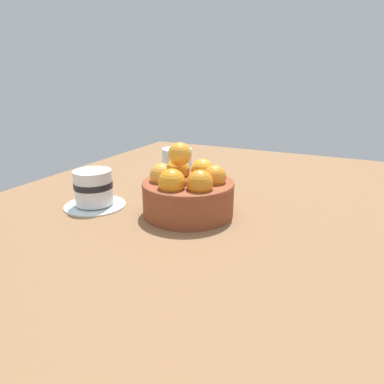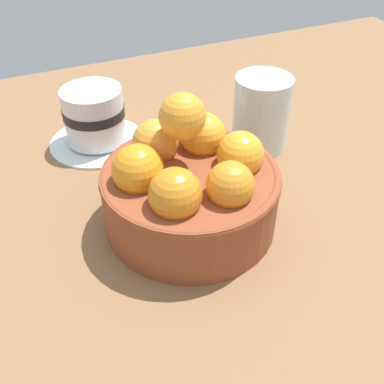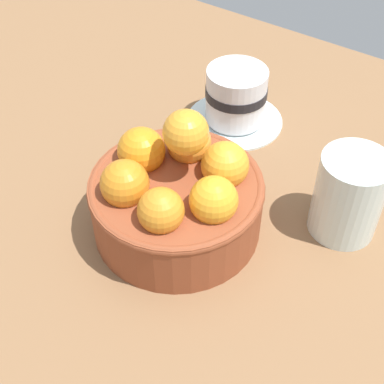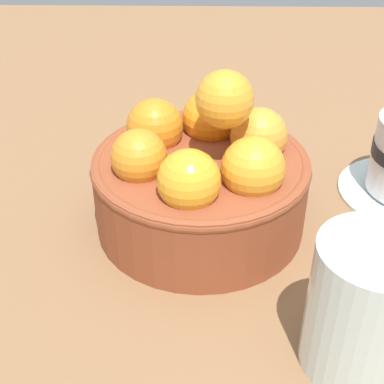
% 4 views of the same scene
% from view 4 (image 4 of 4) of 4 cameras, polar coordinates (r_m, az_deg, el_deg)
% --- Properties ---
extents(ground_plane, '(1.26, 0.87, 0.05)m').
position_cam_4_polar(ground_plane, '(0.48, 1.05, -5.41)').
color(ground_plane, brown).
extents(terracotta_bowl, '(0.17, 0.17, 0.13)m').
position_cam_4_polar(terracotta_bowl, '(0.44, 1.26, 1.56)').
color(terracotta_bowl, brown).
rests_on(terracotta_bowl, ground_plane).
extents(water_glass, '(0.07, 0.07, 0.09)m').
position_cam_4_polar(water_glass, '(0.34, 17.79, -11.36)').
color(water_glass, silver).
rests_on(water_glass, ground_plane).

